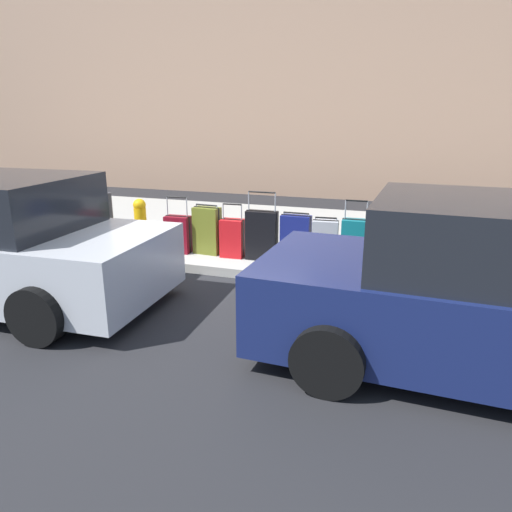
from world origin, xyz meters
The scene contains 15 objects.
ground_plane centered at (0.00, 0.00, 0.00)m, with size 40.00×40.00×0.00m, color black.
sidewalk_curb centered at (0.00, -2.50, 0.07)m, with size 18.00×5.00×0.14m, color #9E9B93.
suitcase_red_0 centered at (-3.34, -0.65, 0.40)m, with size 0.44×0.25×0.84m.
suitcase_olive_1 centered at (-2.89, -0.65, 0.53)m, with size 0.35×0.20×0.98m.
suitcase_maroon_2 centered at (-2.43, -0.65, 0.41)m, with size 0.47×0.28×0.84m.
suitcase_teal_3 centered at (-1.96, -0.51, 0.52)m, with size 0.37×0.24×1.04m.
suitcase_silver_4 centered at (-1.54, -0.53, 0.49)m, with size 0.39×0.27×0.76m.
suitcase_navy_5 centered at (-1.07, -0.64, 0.50)m, with size 0.46×0.22×0.78m.
suitcase_black_6 centered at (-0.54, -0.60, 0.53)m, with size 0.49×0.20×1.07m.
suitcase_red_7 centered at (-0.06, -0.60, 0.44)m, with size 0.37×0.26×0.86m.
suitcase_olive_8 centered at (0.39, -0.64, 0.52)m, with size 0.44×0.25×0.82m.
suitcase_maroon_9 centered at (0.87, -0.55, 0.44)m, with size 0.41×0.25×0.93m.
fire_hydrant centered at (1.58, -0.58, 0.58)m, with size 0.39×0.21×0.84m.
bollard_post centered at (2.09, -0.43, 0.61)m, with size 0.15×0.15×0.94m, color #333338.
parked_car_navy_0 centered at (-3.55, 1.70, 0.76)m, with size 4.52×2.17×1.61m.
Camera 1 is at (-2.68, 6.11, 2.31)m, focal length 33.01 mm.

